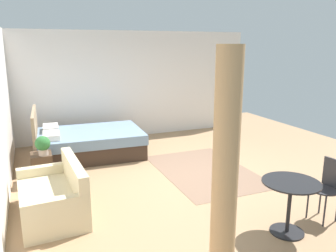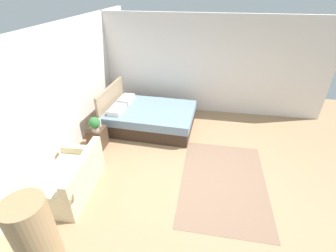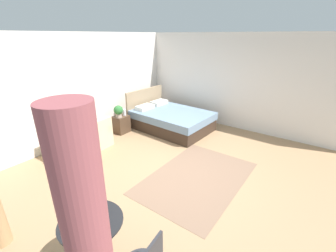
{
  "view_description": "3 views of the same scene",
  "coord_description": "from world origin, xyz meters",
  "px_view_note": "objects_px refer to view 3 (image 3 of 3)",
  "views": [
    {
      "loc": [
        -5.42,
        2.65,
        2.4
      ],
      "look_at": [
        0.68,
        0.13,
        0.81
      ],
      "focal_mm": 35.9,
      "sensor_mm": 36.0,
      "label": 1
    },
    {
      "loc": [
        -3.67,
        0.09,
        3.45
      ],
      "look_at": [
        0.44,
        0.81,
        0.94
      ],
      "focal_mm": 25.78,
      "sensor_mm": 36.0,
      "label": 2
    },
    {
      "loc": [
        -3.44,
        -2.21,
        2.69
      ],
      "look_at": [
        -0.04,
        0.28,
        1.0
      ],
      "focal_mm": 24.35,
      "sensor_mm": 36.0,
      "label": 3
    }
  ],
  "objects_px": {
    "bed": "(170,119)",
    "couch": "(81,142)",
    "balcony_table": "(93,235)",
    "vase": "(124,112)",
    "potted_plant": "(118,111)",
    "nightstand": "(121,124)"
  },
  "relations": [
    {
      "from": "bed",
      "to": "couch",
      "type": "distance_m",
      "value": 2.67
    },
    {
      "from": "bed",
      "to": "potted_plant",
      "type": "relative_size",
      "value": 6.68
    },
    {
      "from": "couch",
      "to": "vase",
      "type": "height_order",
      "value": "couch"
    },
    {
      "from": "balcony_table",
      "to": "couch",
      "type": "bearing_deg",
      "value": 58.89
    },
    {
      "from": "couch",
      "to": "balcony_table",
      "type": "xyz_separation_m",
      "value": [
        -1.68,
        -2.78,
        0.24
      ]
    },
    {
      "from": "bed",
      "to": "balcony_table",
      "type": "xyz_separation_m",
      "value": [
        -4.2,
        -1.9,
        0.2
      ]
    },
    {
      "from": "bed",
      "to": "nightstand",
      "type": "height_order",
      "value": "bed"
    },
    {
      "from": "bed",
      "to": "balcony_table",
      "type": "relative_size",
      "value": 3.17
    },
    {
      "from": "potted_plant",
      "to": "nightstand",
      "type": "bearing_deg",
      "value": 22.85
    },
    {
      "from": "nightstand",
      "to": "vase",
      "type": "xyz_separation_m",
      "value": [
        0.12,
        -0.04,
        0.34
      ]
    },
    {
      "from": "couch",
      "to": "nightstand",
      "type": "xyz_separation_m",
      "value": [
        1.43,
        0.11,
        -0.01
      ]
    },
    {
      "from": "vase",
      "to": "balcony_table",
      "type": "height_order",
      "value": "balcony_table"
    },
    {
      "from": "balcony_table",
      "to": "bed",
      "type": "bearing_deg",
      "value": 24.33
    },
    {
      "from": "nightstand",
      "to": "potted_plant",
      "type": "relative_size",
      "value": 1.44
    },
    {
      "from": "nightstand",
      "to": "vase",
      "type": "relative_size",
      "value": 2.74
    },
    {
      "from": "bed",
      "to": "potted_plant",
      "type": "height_order",
      "value": "bed"
    },
    {
      "from": "bed",
      "to": "balcony_table",
      "type": "height_order",
      "value": "bed"
    },
    {
      "from": "potted_plant",
      "to": "vase",
      "type": "bearing_deg",
      "value": 1.61
    },
    {
      "from": "couch",
      "to": "vase",
      "type": "relative_size",
      "value": 8.08
    },
    {
      "from": "bed",
      "to": "couch",
      "type": "relative_size",
      "value": 1.57
    },
    {
      "from": "bed",
      "to": "vase",
      "type": "bearing_deg",
      "value": 135.56
    },
    {
      "from": "nightstand",
      "to": "potted_plant",
      "type": "distance_m",
      "value": 0.46
    }
  ]
}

